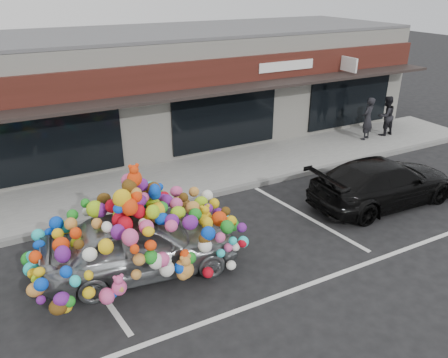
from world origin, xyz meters
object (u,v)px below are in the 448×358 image
pedestrian_b (386,116)px  black_sedan (384,182)px  pedestrian_a (367,119)px  toy_car (141,236)px

pedestrian_b → black_sedan: bearing=43.0°
black_sedan → pedestrian_a: size_ratio=2.73×
toy_car → pedestrian_b: 12.52m
pedestrian_a → pedestrian_b: size_ratio=1.05×
black_sedan → pedestrian_b: size_ratio=2.87×
black_sedan → pedestrian_a: pedestrian_a is taller
pedestrian_a → pedestrian_b: (1.07, 0.06, -0.04)m
toy_car → pedestrian_a: 11.49m
toy_car → black_sedan: bearing=-82.5°
black_sedan → pedestrian_a: (3.40, 4.20, 0.33)m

